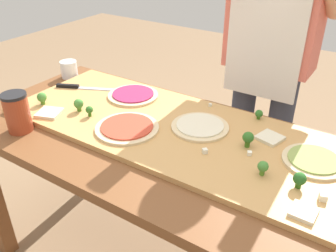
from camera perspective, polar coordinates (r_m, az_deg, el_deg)
The scene contains 24 objects.
prep_table at distance 1.45m, azimuth -1.42°, elevation -5.34°, with size 1.61×0.77×0.78m.
cutting_board at distance 1.43m, azimuth 0.19°, elevation -0.22°, with size 1.36×0.55×0.02m, color tan.
chefs_knife at distance 1.79m, azimuth -14.14°, elevation 6.01°, with size 0.27×0.14×0.02m.
pizza_whole_tomato_red at distance 1.40m, azimuth -6.51°, elevation -0.23°, with size 0.25×0.25×0.02m.
pizza_whole_pesto_green at distance 1.30m, azimuth 22.09°, elevation -5.08°, with size 0.21×0.21×0.02m.
pizza_whole_cheese_artichoke at distance 1.41m, azimuth 5.08°, elevation -0.05°, with size 0.22×0.22×0.02m.
pizza_whole_beet_magenta at distance 1.66m, azimuth -5.55°, elevation 4.93°, with size 0.23×0.23×0.02m.
pizza_slice_far_right at distance 1.58m, azimuth -18.27°, elevation 2.00°, with size 0.09×0.09×0.01m, color beige.
pizza_slice_near_left at distance 1.09m, azimuth 20.65°, elevation -12.63°, with size 0.07×0.07×0.01m, color beige.
pizza_slice_center at distance 1.38m, azimuth 15.83°, elevation -1.80°, with size 0.08×0.08×0.01m, color beige.
broccoli_floret_center_left at distance 1.56m, azimuth -13.96°, elevation 3.38°, with size 0.04×0.04×0.05m.
broccoli_floret_front_right at distance 1.30m, azimuth 12.56°, elevation -1.87°, with size 0.04×0.04×0.06m.
broccoli_floret_back_mid at distance 1.50m, azimuth 14.20°, elevation 1.87°, with size 0.03×0.03×0.04m.
broccoli_floret_center_right at distance 1.18m, azimuth 14.79°, elevation -6.29°, with size 0.03×0.03×0.05m.
broccoli_floret_back_left at distance 1.51m, azimuth -12.34°, elevation 2.45°, with size 0.03×0.03×0.05m.
broccoli_floret_front_mid at distance 1.67m, azimuth -19.33°, elevation 4.27°, with size 0.04×0.04×0.05m.
broccoli_floret_front_left at distance 1.16m, azimuth 20.11°, elevation -7.92°, with size 0.04×0.04×0.05m.
cheese_crumble_a at distance 1.58m, azimuth 6.71°, elevation 3.32°, with size 0.01×0.01×0.01m, color silver.
cheese_crumble_b at distance 1.15m, azimuth 23.35°, elevation -10.30°, with size 0.02×0.02×0.02m, color silver.
cheese_crumble_c at distance 1.26m, azimuth 5.85°, elevation -3.96°, with size 0.02×0.02×0.02m, color silver.
cheese_crumble_d at distance 1.28m, azimuth 12.78°, elevation -4.24°, with size 0.01×0.01×0.01m, color white.
flour_cup at distance 1.98m, azimuth -15.36°, elevation 8.51°, with size 0.09×0.09×0.09m.
sauce_jar at distance 1.51m, azimuth -22.76°, elevation 1.98°, with size 0.10×0.10×0.16m.
cook_center at distance 1.76m, azimuth 15.89°, elevation 11.90°, with size 0.54×0.39×1.67m.
Camera 1 is at (0.67, -0.97, 1.52)m, focal length 38.51 mm.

